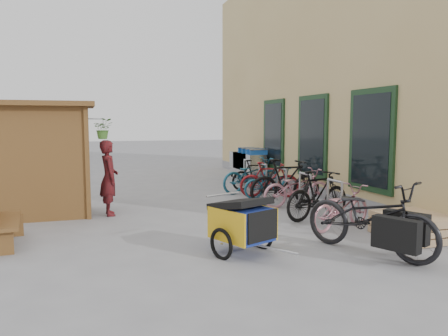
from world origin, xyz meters
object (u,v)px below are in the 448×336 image
object	(u,v)px
bike_1	(318,195)
bike_6	(252,175)
bench	(0,218)
bike_4	(272,183)
child_trailer	(242,221)
shopping_carts	(247,161)
bike_3	(286,182)
bike_7	(256,175)
bike_2	(297,188)
bike_0	(341,207)
bike_5	(270,180)
pallet_stack	(414,226)
kiosk	(37,143)
cargo_bike	(371,217)
person_kiosk	(109,178)

from	to	relation	value
bike_1	bike_6	xyz separation A→B (m)	(-0.04, 3.57, -0.02)
bench	bike_4	distance (m)	6.56
child_trailer	bike_6	xyz separation A→B (m)	(2.24, 5.29, -0.00)
shopping_carts	child_trailer	world-z (taller)	shopping_carts
bike_3	bike_7	world-z (taller)	bike_3
bike_1	bike_2	xyz separation A→B (m)	(0.21, 1.32, -0.06)
bike_0	bike_4	bearing A→B (deg)	-21.69
bike_4	bike_6	world-z (taller)	bike_6
bench	bike_7	bearing A→B (deg)	28.68
bike_5	bike_0	bearing A→B (deg)	-163.43
bike_2	bike_4	xyz separation A→B (m)	(-0.08, 1.26, -0.05)
bench	bike_6	distance (m)	6.88
pallet_stack	bike_2	world-z (taller)	bike_2
bike_4	bike_7	bearing A→B (deg)	-4.86
pallet_stack	bike_5	distance (m)	4.55
kiosk	shopping_carts	bearing A→B (deg)	33.48
bench	bike_1	distance (m)	5.83
cargo_bike	bike_2	bearing A→B (deg)	55.73
child_trailer	person_kiosk	distance (m)	3.89
child_trailer	bike_5	bearing A→B (deg)	38.55
bench	bike_0	bearing A→B (deg)	-12.60
bike_1	bike_6	size ratio (longest dim) A/B	0.90
shopping_carts	bike_3	xyz separation A→B (m)	(-0.75, -4.55, -0.10)
pallet_stack	bike_7	xyz separation A→B (m)	(-0.59, 5.81, 0.24)
bench	person_kiosk	size ratio (longest dim) A/B	0.91
kiosk	bench	distance (m)	2.51
bench	bike_4	world-z (taller)	bench
pallet_stack	bike_7	distance (m)	5.85
bench	child_trailer	xyz separation A→B (m)	(3.55, -1.57, 0.04)
shopping_carts	bike_5	xyz separation A→B (m)	(-0.73, -3.54, -0.18)
kiosk	bike_0	size ratio (longest dim) A/B	1.60
bike_4	bike_2	bearing A→B (deg)	-176.31
child_trailer	bike_2	bearing A→B (deg)	27.72
bench	pallet_stack	bearing A→B (deg)	-19.58
person_kiosk	cargo_bike	bearing A→B (deg)	-143.39
kiosk	bike_2	distance (m)	5.80
bike_3	cargo_bike	bearing A→B (deg)	172.04
person_kiosk	bike_4	size ratio (longest dim) A/B	1.04
bike_2	bike_6	bearing A→B (deg)	5.11
shopping_carts	bike_6	world-z (taller)	shopping_carts
person_kiosk	bike_2	bearing A→B (deg)	-100.25
bench	bike_2	xyz separation A→B (m)	(6.04, 1.47, -0.01)
pallet_stack	bike_3	xyz separation A→B (m)	(-0.75, 3.48, 0.35)
child_trailer	bench	bearing A→B (deg)	133.14
bike_4	shopping_carts	bearing A→B (deg)	-10.92
cargo_bike	bike_2	distance (m)	3.72
pallet_stack	bike_3	world-z (taller)	bike_3
child_trailer	bike_7	bearing A→B (deg)	43.20
bike_0	bike_5	size ratio (longest dim) A/B	0.99
cargo_bike	person_kiosk	xyz separation A→B (m)	(-3.57, 4.08, 0.24)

